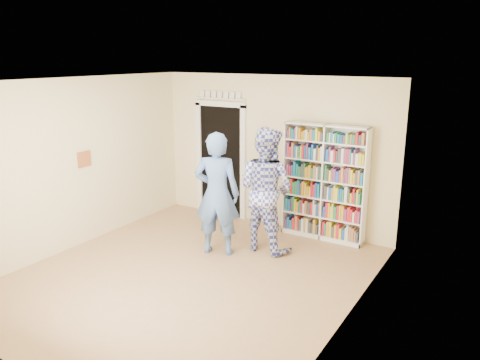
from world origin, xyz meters
name	(u,v)px	position (x,y,z in m)	size (l,w,h in m)	color
floor	(189,276)	(0.00, 0.00, 0.00)	(5.00, 5.00, 0.00)	#A57950
ceiling	(183,81)	(0.00, 0.00, 2.70)	(5.00, 5.00, 0.00)	white
wall_back	(273,152)	(0.00, 2.50, 1.35)	(4.50, 4.50, 0.00)	beige
wall_left	(74,164)	(-2.25, 0.00, 1.35)	(5.00, 5.00, 0.00)	beige
wall_right	(349,213)	(2.25, 0.00, 1.35)	(5.00, 5.00, 0.00)	beige
bookshelf	(324,182)	(1.05, 2.34, 0.98)	(1.41, 0.27, 1.94)	white
doorway	(221,155)	(-1.10, 2.48, 1.18)	(1.10, 0.08, 2.43)	black
wall_art	(84,159)	(-2.23, 0.20, 1.40)	(0.03, 0.25, 0.25)	brown
man_blue	(217,194)	(-0.12, 0.90, 0.96)	(0.70, 0.46, 1.93)	#5074B2
man_plaid	(266,189)	(0.44, 1.44, 0.99)	(0.96, 0.75, 1.98)	#34399E
paper_sheet	(264,190)	(0.53, 1.21, 1.05)	(0.22, 0.01, 0.31)	white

